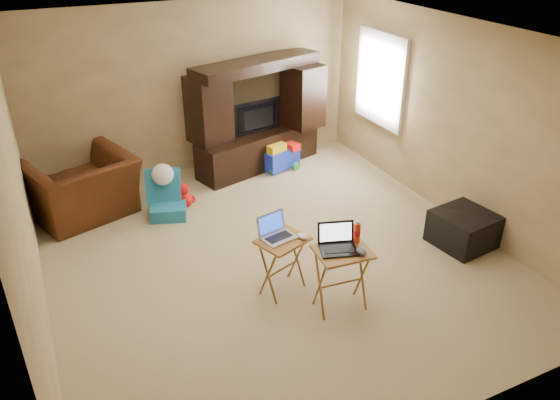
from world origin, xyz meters
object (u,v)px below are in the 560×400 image
television (259,118)px  child_rocker (167,195)px  laptop_left (279,229)px  tray_table_left (283,265)px  recliner (82,188)px  water_bottle (357,233)px  mouse_left (303,236)px  tray_table_right (341,279)px  laptop_right (339,240)px  entertainment_center (258,115)px  ottoman (463,229)px  push_toy (280,155)px  mouse_right (361,251)px  plush_toy (183,195)px

television → child_rocker: 1.99m
laptop_left → tray_table_left: bearing=-57.3°
television → recliner: (-2.68, -0.41, -0.40)m
child_rocker → water_bottle: bearing=-45.2°
recliner → child_rocker: bearing=135.5°
recliner → mouse_left: 3.22m
recliner → tray_table_left: size_ratio=1.97×
recliner → tray_table_right: recliner is taller
tray_table_left → tray_table_right: (0.40, -0.50, 0.02)m
recliner → laptop_right: size_ratio=3.49×
entertainment_center → recliner: bearing=173.8°
entertainment_center → child_rocker: (-1.70, -0.94, -0.54)m
ottoman → tray_table_left: (-2.35, 0.11, 0.11)m
laptop_left → child_rocker: bearing=94.9°
entertainment_center → mouse_left: 3.22m
child_rocker → tray_table_right: size_ratio=0.90×
push_toy → laptop_left: bearing=-133.9°
mouse_right → television: bearing=82.0°
ottoman → laptop_left: size_ratio=1.94×
television → tray_table_right: (-0.64, -3.49, -0.47)m
tray_table_right → mouse_right: mouse_right is taller
recliner → plush_toy: (1.22, -0.35, -0.22)m
plush_toy → laptop_right: laptop_right is taller
tray_table_left → child_rocker: bearing=87.8°
laptop_left → mouse_left: 0.26m
tray_table_right → child_rocker: bearing=117.6°
laptop_right → water_bottle: size_ratio=1.70×
tray_table_left → entertainment_center: bearing=51.2°
tray_table_left → television: bearing=51.0°
television → mouse_left: bearing=65.1°
push_toy → mouse_left: 3.12m
push_toy → mouse_right: 3.56m
tray_table_left → plush_toy: bearing=81.0°
water_bottle → ottoman: bearing=10.2°
tray_table_right → laptop_left: laptop_left is taller
entertainment_center → tray_table_right: entertainment_center is taller
child_rocker → tray_table_left: 2.19m
recliner → mouse_left: size_ratio=9.70×
entertainment_center → water_bottle: 3.48m
push_toy → tray_table_left: (-1.31, -2.81, 0.09)m
television → laptop_left: (-1.07, -2.95, -0.06)m
tray_table_right → mouse_left: bearing=121.4°
recliner → water_bottle: bearing=108.6°
laptop_right → television: bearing=96.5°
child_rocker → plush_toy: 0.30m
mouse_right → water_bottle: size_ratio=0.66×
television → water_bottle: 3.44m
entertainment_center → mouse_right: entertainment_center is taller
television → push_toy: size_ratio=1.43×
child_rocker → ottoman: size_ratio=0.95×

